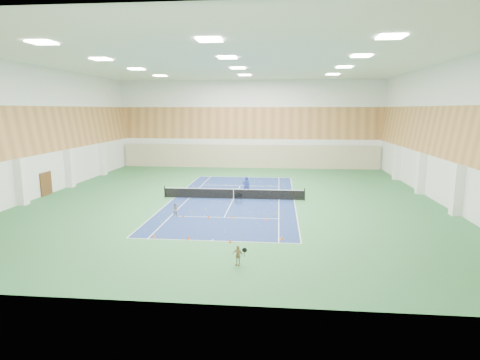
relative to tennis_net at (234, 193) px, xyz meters
name	(u,v)px	position (x,y,z in m)	size (l,w,h in m)	color
ground	(234,199)	(0.00, 0.00, -0.55)	(40.00, 40.00, 0.00)	#2D6A39
room_shell	(233,133)	(0.00, 0.00, 5.45)	(36.00, 40.00, 12.00)	white
wood_cladding	(233,110)	(0.00, 0.00, 7.45)	(36.00, 40.00, 8.00)	#BD7F46
ceiling_light_grid	(233,64)	(0.00, 0.00, 11.37)	(21.40, 25.40, 0.06)	white
court_surface	(234,199)	(0.00, 0.00, -0.55)	(10.97, 23.77, 0.01)	navy
tennis_balls_scatter	(234,198)	(0.00, 0.00, -0.50)	(10.57, 22.77, 0.07)	#B4D324
tennis_net	(234,193)	(0.00, 0.00, 0.00)	(12.80, 0.10, 1.10)	black
back_curtain	(249,156)	(0.00, 19.75, 1.05)	(35.40, 0.16, 3.20)	#C6B793
door_left_b	(46,184)	(-17.92, 0.00, 0.55)	(0.08, 1.80, 2.20)	#593319
coach	(246,186)	(1.05, 1.33, 0.39)	(0.68, 0.45, 1.87)	navy
child_court	(176,210)	(-3.69, -6.48, -0.02)	(0.52, 0.40, 1.07)	gray
child_apron	(238,255)	(1.98, -15.60, -0.01)	(0.63, 0.26, 1.07)	#A2865C
ball_cart	(239,198)	(0.62, -1.59, -0.11)	(0.51, 0.51, 0.88)	black
cone_svc_a	(183,216)	(-3.07, -6.64, -0.45)	(0.18, 0.18, 0.20)	#E4460C
cone_svc_b	(208,217)	(-1.14, -6.76, -0.44)	(0.21, 0.21, 0.23)	#E14A0B
cone_svc_c	(232,217)	(0.61, -6.48, -0.43)	(0.21, 0.21, 0.23)	orange
cone_svc_d	(266,219)	(3.17, -6.99, -0.45)	(0.18, 0.18, 0.20)	#FF5B0D
cone_base_a	(154,236)	(-3.79, -11.58, -0.44)	(0.21, 0.21, 0.23)	orange
cone_base_b	(188,238)	(-1.53, -11.79, -0.43)	(0.23, 0.23, 0.25)	#F4520C
cone_base_c	(230,241)	(1.15, -12.08, -0.44)	(0.19, 0.19, 0.21)	#D7440B
cone_base_d	(282,238)	(4.30, -11.30, -0.43)	(0.22, 0.22, 0.25)	orange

